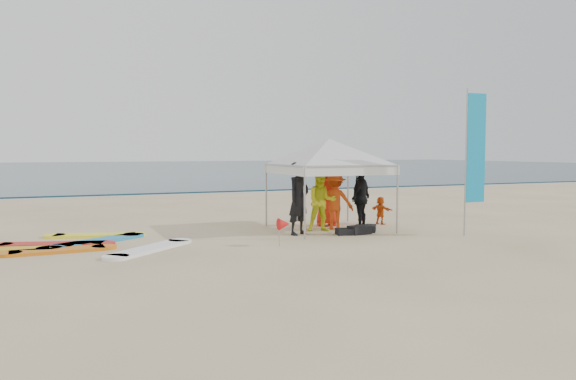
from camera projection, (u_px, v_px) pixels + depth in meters
The scene contains 14 objects.
ground at pixel (314, 258), 11.42m from camera, with size 120.00×120.00×0.00m, color beige.
ocean at pixel (97, 169), 66.59m from camera, with size 160.00×84.00×0.08m, color #0C2633.
shoreline_foam at pixel (158, 194), 28.15m from camera, with size 160.00×1.20×0.01m, color silver.
person_black_a at pixel (299, 199), 14.49m from camera, with size 0.69×0.45×1.88m, color black.
person_yellow at pixel (321, 201), 15.13m from camera, with size 0.79×0.62×1.63m, color yellow.
person_orange_a at pixel (335, 201), 15.57m from camera, with size 1.02×0.58×1.57m, color #E14A14.
person_black_b at pixel (361, 198), 15.54m from camera, with size 1.01×0.42×1.73m, color black.
person_orange_b at pixel (327, 194), 16.21m from camera, with size 0.91×0.59×1.86m, color red.
person_seated at pixel (380, 210), 16.59m from camera, with size 0.76×0.24×0.82m, color #D85313.
canopy_tent at pixel (329, 139), 15.33m from camera, with size 3.78×3.78×2.85m.
feather_flag at pixel (475, 150), 14.32m from camera, with size 0.63×0.04×3.74m.
marker_pennant at pixel (284, 224), 12.84m from camera, with size 0.28×0.28×0.64m.
gear_pile at pixel (359, 230), 14.72m from camera, with size 1.31×0.67×0.22m.
surfboard_spread at pixel (78, 245), 12.78m from camera, with size 4.97×4.00×0.07m.
Camera 1 is at (-4.86, -10.21, 2.17)m, focal length 35.00 mm.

